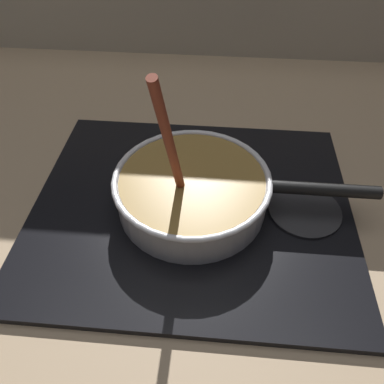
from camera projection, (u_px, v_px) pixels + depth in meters
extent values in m
cube|color=#9E8466|center=(100.00, 294.00, 0.59)|extent=(2.40, 1.60, 0.04)
cube|color=black|center=(192.00, 207.00, 0.69)|extent=(0.56, 0.48, 0.01)
torus|color=#592D0C|center=(192.00, 203.00, 0.68)|extent=(0.17, 0.17, 0.01)
cylinder|color=#262628|center=(305.00, 211.00, 0.67)|extent=(0.13, 0.13, 0.01)
cylinder|color=silver|center=(192.00, 192.00, 0.66)|extent=(0.26, 0.26, 0.06)
cylinder|color=olive|center=(192.00, 190.00, 0.66)|extent=(0.24, 0.24, 0.06)
torus|color=silver|center=(192.00, 179.00, 0.64)|extent=(0.27, 0.27, 0.01)
cylinder|color=black|center=(324.00, 190.00, 0.63)|extent=(0.18, 0.02, 0.02)
cylinder|color=beige|center=(232.00, 180.00, 0.65)|extent=(0.03, 0.03, 0.01)
cylinder|color=beige|center=(144.00, 176.00, 0.66)|extent=(0.04, 0.04, 0.01)
cylinder|color=#EDD88C|center=(192.00, 183.00, 0.65)|extent=(0.03, 0.03, 0.01)
cylinder|color=#E5CC7A|center=(239.00, 204.00, 0.61)|extent=(0.03, 0.03, 0.01)
cylinder|color=beige|center=(197.00, 167.00, 0.67)|extent=(0.04, 0.04, 0.01)
cylinder|color=#E5CC7A|center=(211.00, 202.00, 0.61)|extent=(0.03, 0.03, 0.01)
cylinder|color=#E5CC7A|center=(165.00, 154.00, 0.70)|extent=(0.03, 0.03, 0.01)
cylinder|color=#E5CC7A|center=(215.00, 150.00, 0.71)|extent=(0.04, 0.04, 0.01)
cylinder|color=maroon|center=(170.00, 146.00, 0.53)|extent=(0.04, 0.09, 0.25)
cube|color=brown|center=(182.00, 190.00, 0.64)|extent=(0.04, 0.05, 0.01)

